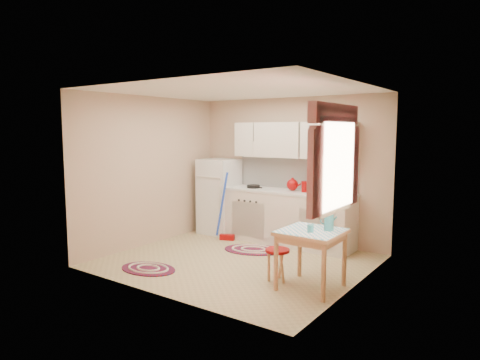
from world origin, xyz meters
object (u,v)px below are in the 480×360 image
Objects in this scene: fridge at (219,196)px; base_cabinets at (288,219)px; table at (311,260)px; stool at (277,265)px.

base_cabinets is at bearing 1.98° from fridge.
table is (1.23, -1.66, -0.08)m from base_cabinets.
stool is (0.77, -1.68, -0.23)m from base_cabinets.
stool is (-0.46, -0.02, -0.15)m from table.
base_cabinets is at bearing 126.54° from table.
stool is at bearing -36.28° from fridge.
fridge reaches higher than stool.
base_cabinets is 1.86m from stool.
base_cabinets reaches higher than stool.
stool is (2.21, -1.63, -0.49)m from fridge.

